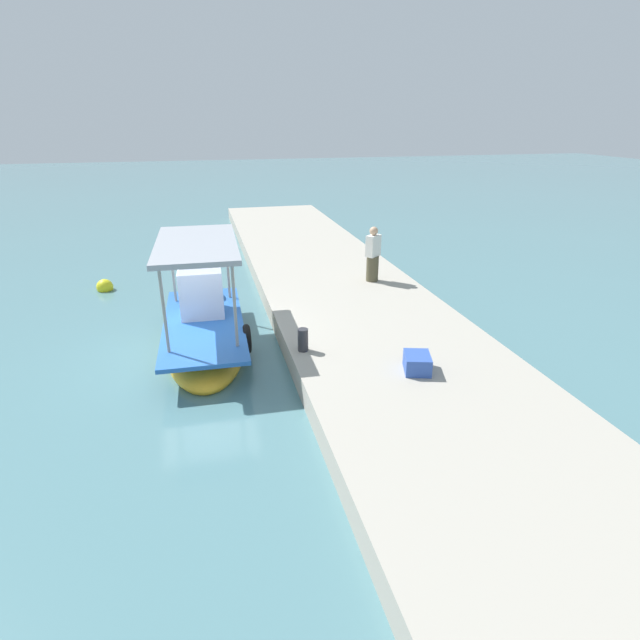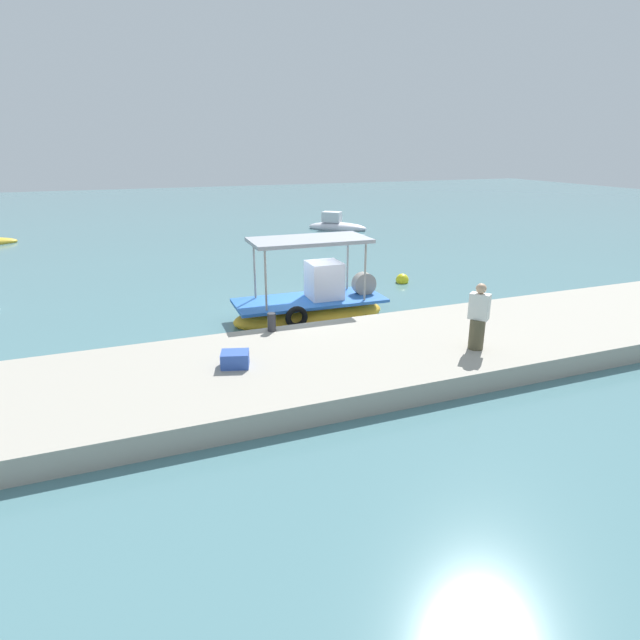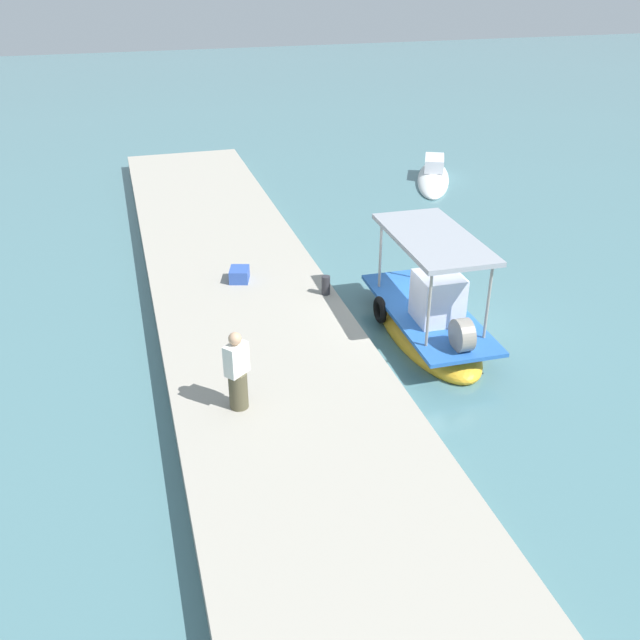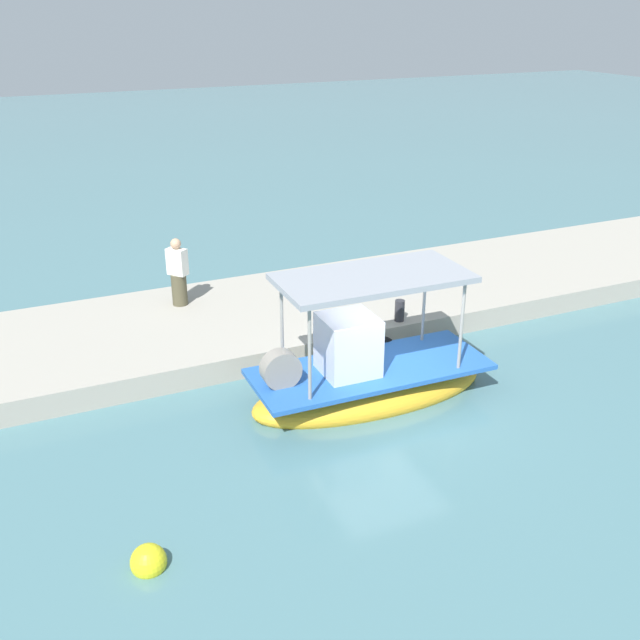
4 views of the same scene
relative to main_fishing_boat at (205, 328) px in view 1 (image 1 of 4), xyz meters
name	(u,v)px [view 1 (image 1 of 4)]	position (x,y,z in m)	size (l,w,h in m)	color
ground_plane	(203,351)	(-0.34, 0.09, -0.49)	(120.00, 120.00, 0.00)	slate
dock_quay	(368,325)	(-0.34, -4.34, -0.21)	(36.00, 4.96, 0.56)	#A7A093
main_fishing_boat	(205,328)	(0.00, 0.00, 0.00)	(5.32, 2.15, 3.12)	gold
fisherman_near_bollard	(373,257)	(2.58, -5.45, 0.87)	(0.55, 0.57, 1.77)	#4F4A34
mooring_bollard	(303,340)	(-2.06, -2.17, 0.33)	(0.24, 0.24, 0.53)	#2D2D33
cargo_crate	(417,363)	(-3.60, -4.31, 0.25)	(0.66, 0.53, 0.37)	#3153AC
marker_buoy	(105,287)	(5.36, 3.23, -0.38)	(0.55, 0.55, 0.55)	yellow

